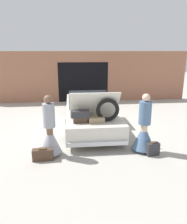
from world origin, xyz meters
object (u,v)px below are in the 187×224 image
person_right (144,131)px  suitcase_beside_left_person (43,154)px  person_left (50,134)px  suitcase_beside_right_person (153,149)px  car (90,111)px

person_right → suitcase_beside_left_person: 2.89m
person_left → suitcase_beside_right_person: bearing=85.4°
person_right → suitcase_beside_right_person: size_ratio=4.35×
suitcase_beside_right_person → car: bearing=117.9°
person_left → car: bearing=154.1°
suitcase_beside_left_person → suitcase_beside_right_person: 3.02m
suitcase_beside_right_person → suitcase_beside_left_person: bearing=179.5°
person_right → suitcase_beside_right_person: person_right is taller
suitcase_beside_left_person → suitcase_beside_right_person: size_ratio=1.44×
person_right → person_left: bearing=77.3°
person_right → suitcase_beside_left_person: (-2.84, -0.27, -0.44)m
car → suitcase_beside_left_person: bearing=-118.2°
person_right → car: bearing=15.2°
car → suitcase_beside_right_person: car is taller
car → person_left: (-1.33, -2.53, 0.06)m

